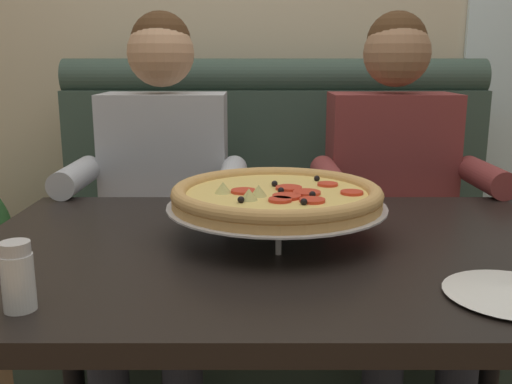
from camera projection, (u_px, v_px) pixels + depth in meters
booth_bench at (276, 260)px, 2.14m from camera, size 1.64×0.78×1.13m
dining_table at (290, 285)px, 1.21m from camera, size 1.33×0.85×0.75m
diner_left at (162, 195)px, 1.81m from camera, size 0.54×0.64×1.27m
diner_right at (396, 195)px, 1.81m from camera, size 0.54×0.64×1.27m
pizza at (277, 197)px, 1.23m from camera, size 0.47×0.47×0.12m
shaker_parmesan at (19, 281)px, 0.87m from camera, size 0.05×0.05×0.11m
plate_near_left at (512, 291)px, 0.92m from camera, size 0.22×0.22×0.02m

